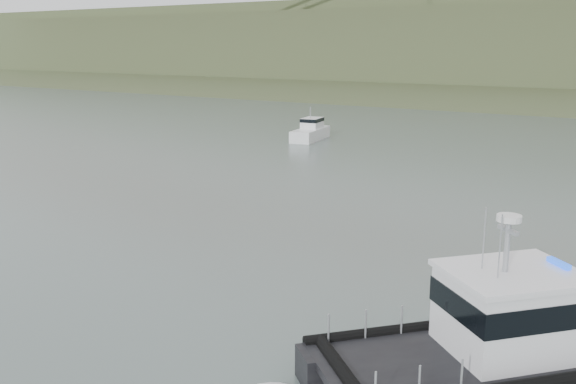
% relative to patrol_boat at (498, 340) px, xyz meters
% --- Properties ---
extents(ground, '(400.00, 400.00, 0.00)m').
position_rel_patrol_boat_xyz_m(ground, '(-11.21, -1.63, -1.21)').
color(ground, slate).
rests_on(ground, ground).
extents(patrol_boat, '(9.29, 9.85, 4.83)m').
position_rel_patrol_boat_xyz_m(patrol_boat, '(0.00, 0.00, 0.00)').
color(patrol_boat, black).
rests_on(patrol_boat, ground).
extents(motorboat, '(3.02, 6.16, 3.24)m').
position_rel_patrol_boat_xyz_m(motorboat, '(-27.68, 36.02, -0.40)').
color(motorboat, white).
rests_on(motorboat, ground).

